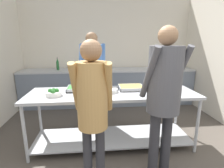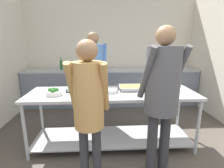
{
  "view_description": "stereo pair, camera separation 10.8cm",
  "coord_description": "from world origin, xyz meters",
  "views": [
    {
      "loc": [
        -0.34,
        -1.14,
        1.6
      ],
      "look_at": [
        -0.09,
        1.43,
        0.96
      ],
      "focal_mm": 28.0,
      "sensor_mm": 36.0,
      "label": 1
    },
    {
      "loc": [
        -0.23,
        -1.15,
        1.6
      ],
      "look_at": [
        -0.09,
        1.43,
        0.96
      ],
      "focal_mm": 28.0,
      "sensor_mm": 36.0,
      "label": 2
    }
  ],
  "objects": [
    {
      "name": "back_counter",
      "position": [
        -0.0,
        3.19,
        0.46
      ],
      "size": [
        4.27,
        0.65,
        0.91
      ],
      "color": "slate",
      "rests_on": "ground_plane"
    },
    {
      "name": "sauce_pan",
      "position": [
        0.65,
        1.3,
        0.91
      ],
      "size": [
        0.41,
        0.27,
        0.1
      ],
      "color": "#ADAFB5",
      "rests_on": "serving_counter"
    },
    {
      "name": "cook_behind_counter",
      "position": [
        -0.38,
        1.99,
        1.08
      ],
      "size": [
        0.49,
        0.38,
        1.75
      ],
      "color": "#2D2D33",
      "rests_on": "ground_plane"
    },
    {
      "name": "serving_tray_vegetables",
      "position": [
        0.22,
        1.46,
        0.89
      ],
      "size": [
        0.38,
        0.31,
        0.05
      ],
      "color": "#ADAFB5",
      "rests_on": "serving_counter"
    },
    {
      "name": "serving_counter",
      "position": [
        -0.09,
        1.33,
        0.58
      ],
      "size": [
        2.47,
        0.75,
        0.86
      ],
      "color": "#ADAFB5",
      "rests_on": "ground_plane"
    },
    {
      "name": "guest_serving_left",
      "position": [
        -0.37,
        0.53,
        1.01
      ],
      "size": [
        0.43,
        0.35,
        1.62
      ],
      "color": "#2D2D33",
      "rests_on": "ground_plane"
    },
    {
      "name": "guest_serving_right",
      "position": [
        0.43,
        0.68,
        1.09
      ],
      "size": [
        0.53,
        0.43,
        1.76
      ],
      "color": "#2D2D33",
      "rests_on": "ground_plane"
    },
    {
      "name": "plate_stack",
      "position": [
        -0.13,
        1.34,
        0.88
      ],
      "size": [
        0.24,
        0.24,
        0.05
      ],
      "color": "white",
      "rests_on": "serving_counter"
    },
    {
      "name": "wall_rear",
      "position": [
        0.0,
        3.56,
        1.32
      ],
      "size": [
        4.43,
        0.06,
        2.65
      ],
      "color": "beige",
      "rests_on": "ground_plane"
    },
    {
      "name": "broccoli_bowl",
      "position": [
        -0.92,
        1.23,
        0.9
      ],
      "size": [
        0.22,
        0.22,
        0.11
      ],
      "color": "silver",
      "rests_on": "serving_counter"
    },
    {
      "name": "water_bottle",
      "position": [
        -1.24,
        3.21,
        1.04
      ],
      "size": [
        0.06,
        0.06,
        0.3
      ],
      "color": "#23602D",
      "rests_on": "back_counter"
    },
    {
      "name": "serving_tray_roast",
      "position": [
        -0.52,
        1.5,
        0.89
      ],
      "size": [
        0.49,
        0.31,
        0.05
      ],
      "color": "#ADAFB5",
      "rests_on": "serving_counter"
    }
  ]
}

